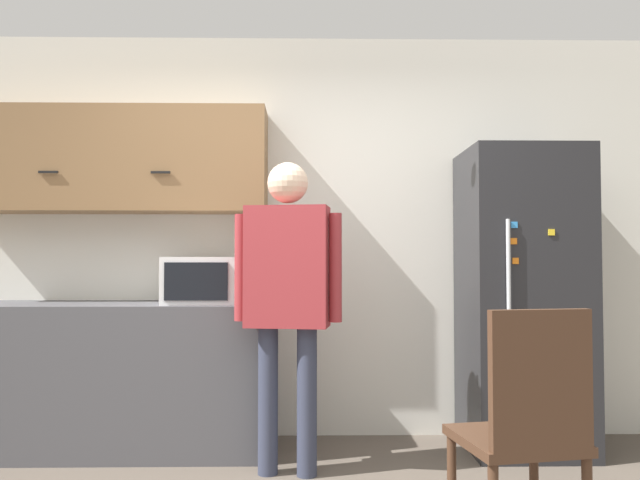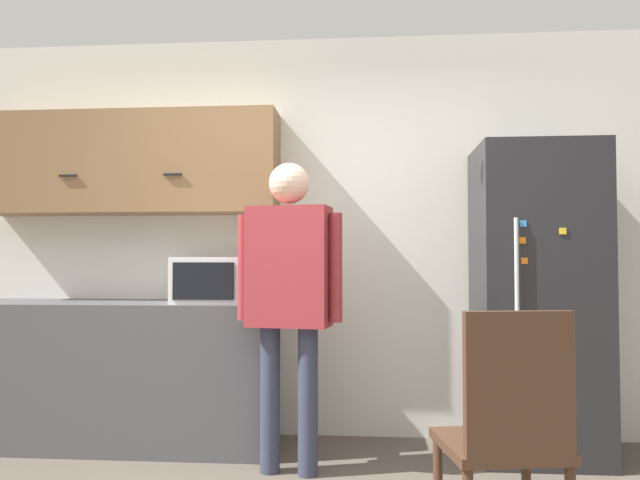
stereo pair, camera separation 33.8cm
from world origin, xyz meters
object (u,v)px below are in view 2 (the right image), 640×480
person (289,282)px  chair (508,427)px  microwave (219,280)px  refrigerator (537,300)px

person → chair: 1.48m
person → chair: bearing=-36.7°
microwave → refrigerator: bearing=1.1°
microwave → chair: (1.47, -1.39, -0.52)m
chair → microwave: bearing=-53.6°
microwave → refrigerator: size_ratio=0.28×
chair → refrigerator: bearing=-118.7°
refrigerator → chair: 1.56m
refrigerator → person: bearing=-163.3°
microwave → person: person is taller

